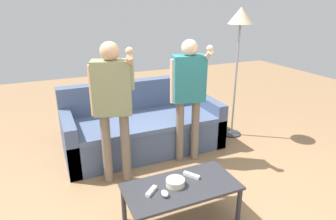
{
  "coord_description": "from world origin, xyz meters",
  "views": [
    {
      "loc": [
        -1.04,
        -2.04,
        1.9
      ],
      "look_at": [
        0.02,
        0.4,
        0.92
      ],
      "focal_mm": 31.27,
      "sensor_mm": 36.0,
      "label": 1
    }
  ],
  "objects": [
    {
      "name": "ground_plane",
      "position": [
        0.0,
        0.0,
        0.0
      ],
      "size": [
        12.0,
        12.0,
        0.0
      ],
      "primitive_type": "plane",
      "color": "#93704C"
    },
    {
      "name": "couch",
      "position": [
        0.11,
        1.48,
        0.3
      ],
      "size": [
        2.07,
        0.94,
        0.88
      ],
      "color": "#475675",
      "rests_on": "ground"
    },
    {
      "name": "coffee_table",
      "position": [
        -0.06,
        -0.09,
        0.34
      ],
      "size": [
        1.01,
        0.5,
        0.39
      ],
      "color": "#2D2D33",
      "rests_on": "ground"
    },
    {
      "name": "snack_bowl",
      "position": [
        -0.11,
        -0.06,
        0.42
      ],
      "size": [
        0.17,
        0.17,
        0.06
      ],
      "primitive_type": "cylinder",
      "color": "beige",
      "rests_on": "coffee_table"
    },
    {
      "name": "game_remote_nunchuk",
      "position": [
        -0.25,
        -0.16,
        0.42
      ],
      "size": [
        0.06,
        0.09,
        0.05
      ],
      "color": "white",
      "rests_on": "coffee_table"
    },
    {
      "name": "floor_lamp",
      "position": [
        1.49,
        1.32,
        1.61
      ],
      "size": [
        0.35,
        0.35,
        1.85
      ],
      "color": "#2D2D33",
      "rests_on": "ground"
    },
    {
      "name": "player_left",
      "position": [
        -0.42,
        0.8,
        0.98
      ],
      "size": [
        0.45,
        0.41,
        1.55
      ],
      "color": "#756656",
      "rests_on": "ground"
    },
    {
      "name": "player_right",
      "position": [
        0.51,
        0.92,
        0.96
      ],
      "size": [
        0.44,
        0.38,
        1.52
      ],
      "color": "#756656",
      "rests_on": "ground"
    },
    {
      "name": "game_remote_wand_near",
      "position": [
        0.08,
        -0.0,
        0.41
      ],
      "size": [
        0.12,
        0.15,
        0.03
      ],
      "color": "white",
      "rests_on": "coffee_table"
    },
    {
      "name": "game_remote_wand_far",
      "position": [
        -0.34,
        -0.08,
        0.41
      ],
      "size": [
        0.13,
        0.12,
        0.03
      ],
      "color": "white",
      "rests_on": "coffee_table"
    }
  ]
}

